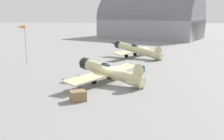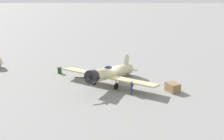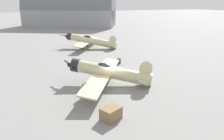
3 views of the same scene
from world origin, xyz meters
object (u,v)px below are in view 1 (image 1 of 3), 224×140
object	(u,v)px
ground_crew_mechanic	(79,80)
equipment_crate	(78,96)
airplane_foreground	(109,72)
fuel_drum	(143,69)
windsock_mast	(21,29)
airplane_mid_apron	(136,50)

from	to	relation	value
ground_crew_mechanic	equipment_crate	distance (m)	5.12
airplane_foreground	ground_crew_mechanic	world-z (taller)	airplane_foreground
ground_crew_mechanic	fuel_drum	distance (m)	12.83
airplane_foreground	fuel_drum	bearing A→B (deg)	-90.30
fuel_drum	windsock_mast	world-z (taller)	windsock_mast
airplane_mid_apron	ground_crew_mechanic	world-z (taller)	airplane_mid_apron
equipment_crate	fuel_drum	xyz separation A→B (m)	(-7.33, -14.91, -0.07)
ground_crew_mechanic	equipment_crate	size ratio (longest dim) A/B	0.83
airplane_foreground	equipment_crate	bearing A→B (deg)	103.42
fuel_drum	ground_crew_mechanic	bearing A→B (deg)	50.41
ground_crew_mechanic	windsock_mast	bearing A→B (deg)	66.97
equipment_crate	windsock_mast	bearing A→B (deg)	-55.22
equipment_crate	windsock_mast	xyz separation A→B (m)	(13.36, -19.25, 5.73)
fuel_drum	windsock_mast	xyz separation A→B (m)	(20.70, -4.34, 5.81)
airplane_foreground	ground_crew_mechanic	xyz separation A→B (m)	(3.45, 2.53, -0.51)
ground_crew_mechanic	airplane_foreground	bearing A→B (deg)	-28.09
equipment_crate	airplane_mid_apron	bearing A→B (deg)	-103.03
ground_crew_mechanic	fuel_drum	world-z (taller)	ground_crew_mechanic
airplane_mid_apron	ground_crew_mechanic	bearing A→B (deg)	105.89
airplane_foreground	equipment_crate	xyz separation A→B (m)	(2.61, 7.56, -0.98)
ground_crew_mechanic	windsock_mast	world-z (taller)	windsock_mast
equipment_crate	ground_crew_mechanic	bearing A→B (deg)	-80.55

